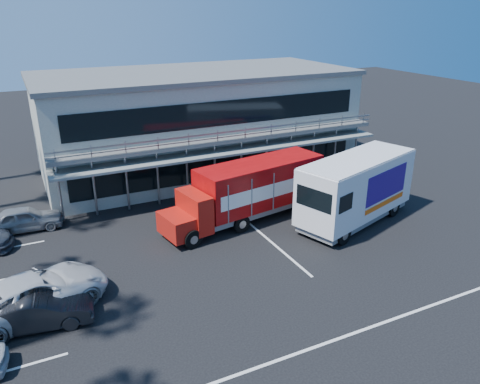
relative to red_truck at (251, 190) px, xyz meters
name	(u,v)px	position (x,y,z in m)	size (l,w,h in m)	color
ground	(254,267)	(-2.32, -4.88, -1.85)	(120.00, 120.00, 0.00)	black
building	(197,121)	(0.68, 10.06, 1.81)	(22.40, 12.00, 7.30)	gray
red_truck	(251,190)	(0.00, 0.00, 0.00)	(10.24, 4.04, 3.36)	#AC150D
white_van	(356,188)	(5.19, -2.88, 0.19)	(8.29, 5.00, 3.83)	silver
parked_car_b	(38,312)	(-11.82, -5.19, -1.18)	(1.41, 4.06, 1.34)	black
parked_car_c	(35,294)	(-11.82, -4.08, -1.04)	(2.68, 5.81, 1.62)	silver
parked_car_e	(25,219)	(-11.82, 4.20, -1.17)	(1.59, 3.94, 1.34)	slate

